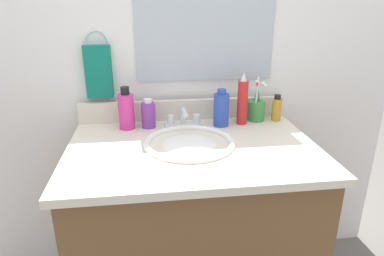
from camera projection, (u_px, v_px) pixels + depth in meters
vanity_cabinet at (193, 236)px, 1.40m from camera, size 0.88×0.58×0.75m
countertop at (193, 149)px, 1.26m from camera, size 0.92×0.63×0.03m
backsplash at (184, 110)px, 1.52m from camera, size 0.92×0.02×0.09m
back_wall at (183, 141)px, 1.64m from camera, size 2.02×0.04×1.30m
mirror_panel at (206, 13)px, 1.43m from camera, size 0.60×0.01×0.56m
towel_ring at (96, 42)px, 1.41m from camera, size 0.10×0.01×0.10m
hand_towel at (99, 72)px, 1.43m from camera, size 0.11×0.04×0.22m
sink_basin at (189, 151)px, 1.28m from camera, size 0.34×0.34×0.11m
faucet at (184, 120)px, 1.44m from camera, size 0.16×0.10×0.08m
bottle_spray_red at (242, 101)px, 1.45m from camera, size 0.04×0.04×0.22m
bottle_cream_purple at (148, 114)px, 1.42m from camera, size 0.06×0.06×0.12m
bottle_oil_amber at (277, 109)px, 1.50m from camera, size 0.04×0.04×0.12m
bottle_shampoo_blue at (221, 109)px, 1.43m from camera, size 0.07×0.07×0.16m
bottle_soap_pink at (126, 110)px, 1.40m from camera, size 0.06×0.06×0.18m
cup_green at (256, 110)px, 1.51m from camera, size 0.07×0.08×0.20m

